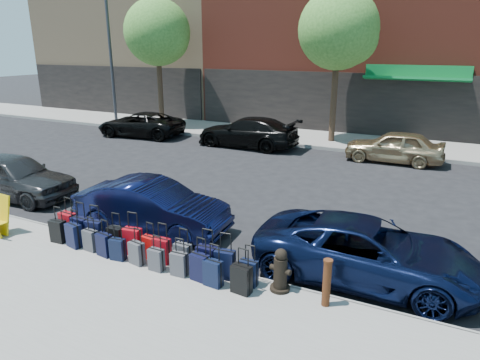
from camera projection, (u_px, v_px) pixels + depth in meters
The scene contains 39 objects.
ground at pixel (240, 199), 13.91m from camera, with size 120.00×120.00×0.00m, color black.
sidewalk_near at pixel (93, 298), 8.32m from camera, with size 60.00×4.00×0.15m, color gray.
sidewalk_far at pixel (324, 139), 22.44m from camera, with size 60.00×4.00×0.15m, color gray.
curb_near at pixel (156, 255), 10.05m from camera, with size 60.00×0.08×0.15m, color gray.
curb_far at pixel (313, 147), 20.71m from camera, with size 60.00×0.08×0.15m, color gray.
building_left at pixel (159, 3), 33.63m from camera, with size 15.00×12.12×16.00m.
tree_left at pixel (159, 34), 24.56m from camera, with size 3.80×3.80×7.27m.
tree_center at pixel (341, 31), 20.14m from camera, with size 3.80×3.80×7.27m.
streetlight at pixel (113, 48), 25.42m from camera, with size 2.59×0.18×8.00m.
suitcase_front_0 at pixel (68, 225), 10.73m from camera, with size 0.45×0.27×1.04m.
suitcase_front_1 at pixel (81, 230), 10.47m from camera, with size 0.43×0.24×1.02m.
suitcase_front_2 at pixel (95, 233), 10.30m from camera, with size 0.45×0.28×1.01m.
suitcase_front_3 at pixel (116, 238), 10.08m from camera, with size 0.38×0.22×0.91m.
suitcase_front_4 at pixel (133, 241), 9.86m from camera, with size 0.45×0.28×1.02m.
suitcase_front_5 at pixel (149, 247), 9.68m from camera, with size 0.37×0.23×0.85m.
suitcase_front_6 at pixel (162, 250), 9.47m from camera, with size 0.39×0.21×0.93m.
suitcase_front_7 at pixel (183, 256), 9.26m from camera, with size 0.38×0.22×0.90m.
suitcase_front_8 at pixel (206, 260), 9.00m from camera, with size 0.42×0.24×1.00m.
suitcase_front_9 at pixel (225, 264), 8.83m from camera, with size 0.43×0.27×0.99m.
suitcase_front_10 at pixel (249, 273), 8.58m from camera, with size 0.36×0.20×0.87m.
suitcase_back_0 at pixel (58, 231), 10.48m from camera, with size 0.39×0.24×0.91m.
suitcase_back_1 at pixel (74, 235), 10.23m from camera, with size 0.43×0.30×0.93m.
suitcase_back_2 at pixel (91, 240), 10.05m from camera, with size 0.36×0.23×0.82m.
suitcase_back_3 at pixel (104, 245), 9.79m from camera, with size 0.39×0.26×0.87m.
suitcase_back_4 at pixel (118, 249), 9.61m from camera, with size 0.36×0.24×0.81m.
suitcase_back_5 at pixel (137, 253), 9.43m from camera, with size 0.38×0.26×0.83m.
suitcase_back_6 at pixel (156, 260), 9.16m from camera, with size 0.34×0.20×0.79m.
suitcase_back_7 at pixel (179, 264), 8.96m from camera, with size 0.35×0.21×0.83m.
suitcase_back_8 at pixel (200, 267), 8.76m from camera, with size 0.41×0.27×0.93m.
suitcase_back_9 at pixel (213, 273), 8.56m from camera, with size 0.39×0.25×0.89m.
suitcase_back_10 at pixel (241, 279), 8.31m from camera, with size 0.41×0.26×0.93m.
fire_hydrant at pixel (280, 271), 8.36m from camera, with size 0.46×0.40×0.89m.
bollard at pixel (327, 282), 7.84m from camera, with size 0.17×0.17×0.94m.
car_near_0 at pixel (13, 176), 13.87m from camera, with size 1.72×4.28×1.46m, color #313133.
car_near_1 at pixel (152, 207), 11.36m from camera, with size 1.45×4.17×1.37m, color #0C1137.
car_near_2 at pixel (367, 251), 8.99m from camera, with size 2.16×4.69×1.30m, color #0C1536.
car_far_0 at pixel (141, 124), 23.39m from camera, with size 2.20×4.76×1.32m, color black.
car_far_1 at pixel (247, 132), 20.91m from camera, with size 2.06×5.06×1.47m, color black.
car_far_2 at pixel (394, 146), 18.14m from camera, with size 1.62×4.03×1.37m, color tan.
Camera 1 is at (5.76, -11.74, 4.78)m, focal length 32.00 mm.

